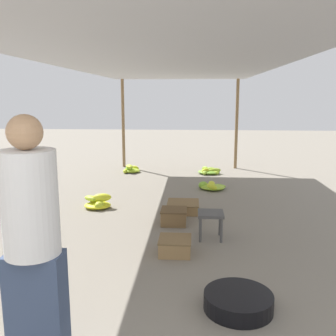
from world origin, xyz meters
name	(u,v)px	position (x,y,z in m)	size (l,w,h in m)	color
canopy_post_back_left	(123,124)	(-1.51, 8.30, 1.17)	(0.08, 0.08, 2.34)	olive
canopy_post_back_right	(237,124)	(1.51, 8.30, 1.17)	(0.08, 0.08, 2.34)	olive
canopy_tarp	(170,65)	(0.00, 4.30, 2.36)	(3.42, 8.40, 0.04)	#B2B2B7
vendor_foreground	(33,240)	(-0.71, 0.68, 0.92)	(0.40, 0.38, 1.78)	#384766
stool	(211,217)	(0.62, 3.15, 0.30)	(0.34, 0.34, 0.37)	#4C4C4C
basin_black	(238,302)	(0.80, 1.44, 0.08)	(0.62, 0.62, 0.15)	black
banana_pile_left_0	(98,203)	(-1.25, 4.44, 0.09)	(0.52, 0.48, 0.25)	#BCCF2B
banana_pile_left_1	(131,169)	(-1.19, 7.53, 0.08)	(0.43, 0.49, 0.21)	#B1CB2C
banana_pile_right_0	(211,186)	(0.75, 5.90, 0.07)	(0.62, 0.55, 0.17)	#95C031
banana_pile_right_1	(209,171)	(0.77, 7.48, 0.06)	(0.58, 0.58, 0.17)	#90BE32
crate_near	(175,246)	(0.17, 2.63, 0.10)	(0.39, 0.39, 0.19)	#9E7A4C
crate_mid	(174,216)	(0.10, 3.72, 0.12)	(0.39, 0.39, 0.23)	brown
crate_far	(183,207)	(0.22, 4.33, 0.08)	(0.52, 0.52, 0.16)	#9E7A4C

